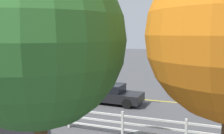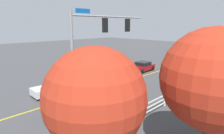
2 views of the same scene
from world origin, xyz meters
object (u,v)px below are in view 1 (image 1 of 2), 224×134
(car_0, at_px, (109,94))
(car_3, at_px, (42,88))
(pedestrian, at_px, (14,90))
(tree_1, at_px, (37,40))
(car_2, at_px, (72,80))

(car_0, height_order, car_3, car_3)
(pedestrian, bearing_deg, car_0, 49.67)
(car_0, relative_size, pedestrian, 2.68)
(pedestrian, bearing_deg, tree_1, -15.52)
(car_0, distance_m, car_2, 6.33)
(pedestrian, distance_m, tree_1, 11.59)
(tree_1, bearing_deg, car_0, -80.47)
(car_3, bearing_deg, car_0, 2.26)
(car_0, xyz_separation_m, tree_1, (-1.68, 10.04, 3.94))
(car_0, relative_size, car_3, 1.12)
(car_2, height_order, car_3, car_3)
(car_0, relative_size, tree_1, 0.63)
(pedestrian, relative_size, tree_1, 0.24)
(car_0, height_order, car_2, car_2)
(car_3, xyz_separation_m, tree_1, (-7.18, 9.96, 3.91))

